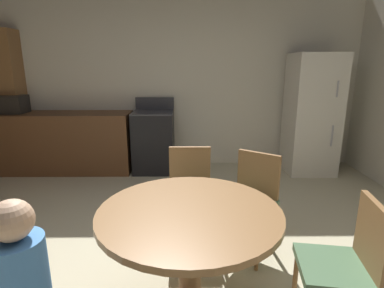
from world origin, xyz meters
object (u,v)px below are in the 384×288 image
Objects in this scene: refrigerator at (312,114)px; microwave at (10,104)px; oven_range at (154,141)px; chair_east at (347,261)px; dining_table at (190,234)px; chair_northeast at (252,197)px; chair_north at (190,189)px.

refrigerator is 4.00× the size of microwave.
microwave reaches higher than oven_range.
refrigerator is at bearing -98.37° from chair_east.
chair_east is at bearing -107.19° from refrigerator.
dining_table is at bearing -122.88° from refrigerator.
refrigerator is 3.37m from dining_table.
chair_northeast reaches higher than dining_table.
microwave reaches higher than chair_northeast.
chair_northeast is at bearing -33.76° from microwave.
refrigerator is 2.02× the size of chair_northeast.
chair_northeast is (0.53, 0.75, -0.09)m from dining_table.
dining_table is at bearing -47.36° from microwave.
dining_table is 0.92m from chair_northeast.
chair_northeast is at bearing 54.40° from dining_table.
oven_range is at bearing -117.64° from chair_northeast.
dining_table is at bearing 0.00° from chair_northeast.
oven_range is 2.03m from chair_north.
chair_east is (-0.92, -2.96, -0.38)m from refrigerator.
refrigerator is 3.12m from chair_east.
dining_table is at bearing -0.00° from chair_north.
chair_east is (0.37, -0.89, 0.00)m from chair_northeast.
microwave reaches higher than chair_north.
microwave is at bearing 179.36° from refrigerator.
dining_table is 0.92m from chair_east.
refrigerator is (2.36, -0.05, 0.41)m from oven_range.
dining_table is (2.64, -2.87, -0.43)m from microwave.
refrigerator is 1.59× the size of dining_table.
microwave is 3.86m from chair_northeast.
chair_east is at bearing 58.39° from chair_northeast.
microwave is 0.51× the size of chair_east.
chair_north is (0.54, -1.96, 0.03)m from oven_range.
oven_range reaches higher than chair_east.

